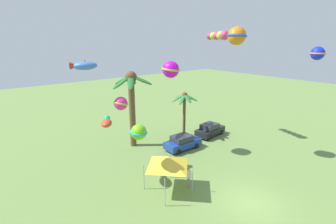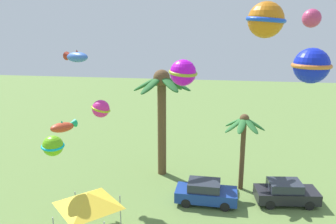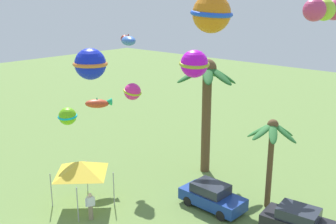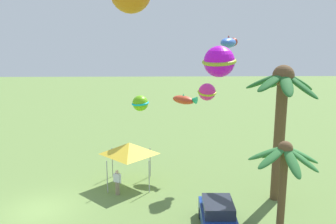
{
  "view_description": "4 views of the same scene",
  "coord_description": "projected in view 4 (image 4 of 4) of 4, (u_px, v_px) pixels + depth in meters",
  "views": [
    {
      "loc": [
        -13.81,
        -7.97,
        11.03
      ],
      "look_at": [
        -1.16,
        7.82,
        5.12
      ],
      "focal_mm": 26.41,
      "sensor_mm": 36.0,
      "label": 1
    },
    {
      "loc": [
        2.86,
        -10.01,
        11.18
      ],
      "look_at": [
        0.13,
        7.94,
        6.46
      ],
      "focal_mm": 36.02,
      "sensor_mm": 36.0,
      "label": 2
    },
    {
      "loc": [
        14.73,
        -7.94,
        12.01
      ],
      "look_at": [
        0.59,
        7.77,
        5.99
      ],
      "focal_mm": 43.13,
      "sensor_mm": 36.0,
      "label": 3
    },
    {
      "loc": [
        19.67,
        6.83,
        10.06
      ],
      "look_at": [
        -1.34,
        7.28,
        5.36
      ],
      "focal_mm": 40.25,
      "sensor_mm": 36.0,
      "label": 4
    }
  ],
  "objects": [
    {
      "name": "palm_tree_1",
      "position": [
        281.0,
        104.0,
        21.42
      ],
      "size": [
        4.41,
        4.2,
        8.06
      ],
      "color": "brown",
      "rests_on": "ground"
    },
    {
      "name": "ground_plane",
      "position": [
        40.0,
        210.0,
        21.24
      ],
      "size": [
        120.0,
        120.0,
        0.0
      ],
      "primitive_type": "plane",
      "color": "olive"
    },
    {
      "name": "kite_ball_1",
      "position": [
        219.0,
        62.0,
        18.88
      ],
      "size": [
        2.43,
        2.42,
        1.58
      ],
      "color": "#C50FD8"
    },
    {
      "name": "palm_tree_0",
      "position": [
        284.0,
        170.0,
        16.05
      ],
      "size": [
        2.88,
        3.1,
        5.42
      ],
      "color": "brown",
      "rests_on": "ground"
    },
    {
      "name": "kite_ball_4",
      "position": [
        207.0,
        92.0,
        24.53
      ],
      "size": [
        1.33,
        1.34,
        1.13
      ],
      "color": "#E1288F"
    },
    {
      "name": "kite_ball_3",
      "position": [
        140.0,
        103.0,
        25.7
      ],
      "size": [
        1.61,
        1.62,
        1.08
      ],
      "color": "#65BD16"
    },
    {
      "name": "kite_fish_5",
      "position": [
        229.0,
        42.0,
        26.02
      ],
      "size": [
        2.21,
        1.73,
        0.87
      ],
      "color": "#3B69C7"
    },
    {
      "name": "festival_tent",
      "position": [
        129.0,
        148.0,
        24.29
      ],
      "size": [
        2.86,
        2.86,
        2.85
      ],
      "color": "#9E9EA3",
      "rests_on": "ground"
    },
    {
      "name": "parked_car_1",
      "position": [
        218.0,
        216.0,
        19.03
      ],
      "size": [
        3.94,
        1.82,
        1.51
      ],
      "color": "navy",
      "rests_on": "ground"
    },
    {
      "name": "kite_fish_6",
      "position": [
        185.0,
        100.0,
        26.61
      ],
      "size": [
        1.48,
        1.95,
        0.79
      ],
      "color": "#C23F22"
    },
    {
      "name": "spectator_0",
      "position": [
        117.0,
        182.0,
        23.1
      ],
      "size": [
        0.37,
        0.5,
        1.59
      ],
      "color": "gray",
      "rests_on": "ground"
    }
  ]
}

